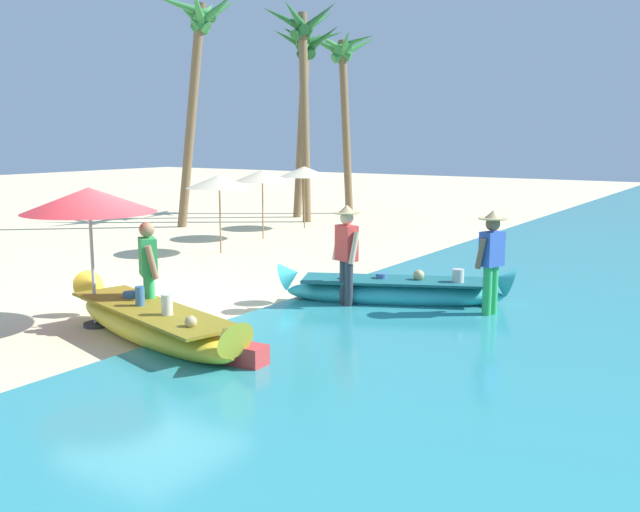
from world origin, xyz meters
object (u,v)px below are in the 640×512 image
Objects in this scene: person_vendor_assistant at (491,257)px; palm_tree_mid_cluster at (198,43)px; person_vendor_hatted at (346,250)px; patio_umbrella_large at (89,201)px; palm_tree_tall_inland at (306,61)px; boat_cyan_midground at (394,291)px; cooler_box at (244,358)px; boat_yellow_foreground at (151,323)px; palm_tree_leaning_seaward at (303,52)px; person_tourist_customer at (148,270)px; palm_tree_far_behind at (343,65)px.

person_vendor_assistant is 0.24× the size of palm_tree_mid_cluster.
patio_umbrella_large is (-2.64, -2.89, 0.88)m from person_vendor_hatted.
palm_tree_tall_inland reaches higher than person_vendor_hatted.
boat_cyan_midground is at bearing 48.31° from patio_umbrella_large.
patio_umbrella_large is 3.65m from cooler_box.
palm_tree_leaning_seaward is at bearing 116.03° from boat_yellow_foreground.
person_tourist_customer is 0.23× the size of palm_tree_mid_cluster.
palm_tree_far_behind is (-6.11, 15.41, 4.45)m from person_tourist_customer.
person_vendor_hatted reaches higher than boat_cyan_midground.
person_vendor_assistant is 14.06m from palm_tree_leaning_seaward.
palm_tree_far_behind is at bearing 84.15° from palm_tree_tall_inland.
person_vendor_hatted reaches higher than cooler_box.
boat_cyan_midground is at bearing -31.18° from palm_tree_mid_cluster.
boat_cyan_midground is at bearing 87.84° from cooler_box.
palm_tree_far_behind is (-8.44, 12.16, 5.08)m from boat_cyan_midground.
person_tourist_customer is 0.25× the size of palm_tree_far_behind.
person_vendor_hatted is 3.15m from person_tourist_customer.
cooler_box is (-1.63, -3.97, -0.82)m from person_vendor_assistant.
boat_yellow_foreground is 5.14m from person_vendor_assistant.
person_vendor_hatted is 14.17m from palm_tree_tall_inland.
person_vendor_hatted is at bearing -53.01° from palm_tree_tall_inland.
palm_tree_far_behind reaches higher than patio_umbrella_large.
person_tourist_customer is at bearing -68.37° from palm_tree_far_behind.
boat_yellow_foreground is 15.19m from palm_tree_leaning_seaward.
palm_tree_mid_cluster reaches higher than cooler_box.
palm_tree_far_behind is (0.21, 2.05, 0.02)m from palm_tree_tall_inland.
palm_tree_mid_cluster is at bearing 132.09° from cooler_box.
boat_cyan_midground is at bearing -49.46° from palm_tree_tall_inland.
patio_umbrella_large is at bearing -68.18° from palm_tree_tall_inland.
palm_tree_leaning_seaward is at bearing 114.98° from person_tourist_customer.
boat_yellow_foreground is at bearing -133.01° from person_vendor_assistant.
person_vendor_hatted is 0.83× the size of patio_umbrella_large.
person_vendor_assistant is 4.37m from cooler_box.
palm_tree_far_behind is (-5.26, 15.72, 3.46)m from patio_umbrella_large.
patio_umbrella_large is (-0.85, -0.31, 0.98)m from person_tourist_customer.
boat_yellow_foreground is 2.46× the size of person_vendor_assistant.
boat_yellow_foreground is at bearing -63.97° from palm_tree_leaning_seaward.
person_vendor_assistant is at bearing -43.05° from palm_tree_leaning_seaward.
cooler_box is (3.19, -0.40, -1.72)m from patio_umbrella_large.
palm_tree_mid_cluster reaches higher than person_vendor_assistant.
cooler_box is (8.10, -13.06, -5.33)m from palm_tree_leaning_seaward.
palm_tree_tall_inland is 17.31m from cooler_box.
palm_tree_far_behind is at bearing 111.63° from person_tourist_customer.
boat_yellow_foreground is 4.13m from boat_cyan_midground.
patio_umbrella_large is (-3.17, -3.56, 1.62)m from boat_cyan_midground.
palm_tree_leaning_seaward is 1.08× the size of palm_tree_far_behind.
patio_umbrella_large reaches higher than person_tourist_customer.
person_vendor_assistant is 0.26× the size of palm_tree_far_behind.
patio_umbrella_large is 16.93m from palm_tree_far_behind.
person_tourist_customer is at bearing -140.57° from person_vendor_assistant.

